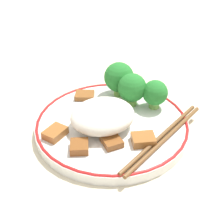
% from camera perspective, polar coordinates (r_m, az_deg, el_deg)
% --- Properties ---
extents(ground_plane, '(3.00, 3.00, 0.00)m').
position_cam_1_polar(ground_plane, '(0.54, -0.00, -3.19)').
color(ground_plane, beige).
extents(plate, '(0.26, 0.26, 0.02)m').
position_cam_1_polar(plate, '(0.54, -0.00, -2.33)').
color(plate, white).
rests_on(plate, ground_plane).
extents(rice_mound, '(0.11, 0.09, 0.04)m').
position_cam_1_polar(rice_mound, '(0.51, -1.71, -0.68)').
color(rice_mound, white).
rests_on(rice_mound, plate).
extents(broccoli_back_left, '(0.05, 0.05, 0.05)m').
position_cam_1_polar(broccoli_back_left, '(0.56, 7.88, 3.41)').
color(broccoli_back_left, '#72AD4C').
rests_on(broccoli_back_left, plate).
extents(broccoli_back_center, '(0.05, 0.05, 0.06)m').
position_cam_1_polar(broccoli_back_center, '(0.56, 3.70, 4.37)').
color(broccoli_back_center, '#72AD4C').
rests_on(broccoli_back_center, plate).
extents(broccoli_back_right, '(0.06, 0.06, 0.07)m').
position_cam_1_polar(broccoli_back_right, '(0.59, 1.28, 6.31)').
color(broccoli_back_right, '#72AD4C').
rests_on(broccoli_back_right, plate).
extents(meat_near_front, '(0.04, 0.04, 0.01)m').
position_cam_1_polar(meat_near_front, '(0.60, -5.01, 3.04)').
color(meat_near_front, brown).
rests_on(meat_near_front, plate).
extents(meat_near_left, '(0.05, 0.04, 0.01)m').
position_cam_1_polar(meat_near_left, '(0.51, -10.51, -3.45)').
color(meat_near_left, '#995B28').
rests_on(meat_near_left, plate).
extents(meat_near_right, '(0.03, 0.03, 0.01)m').
position_cam_1_polar(meat_near_right, '(0.48, -0.06, -5.35)').
color(meat_near_right, brown).
rests_on(meat_near_right, plate).
extents(meat_near_back, '(0.04, 0.04, 0.01)m').
position_cam_1_polar(meat_near_back, '(0.48, -5.99, -6.32)').
color(meat_near_back, brown).
rests_on(meat_near_back, plate).
extents(meat_on_rice_edge, '(0.04, 0.04, 0.01)m').
position_cam_1_polar(meat_on_rice_edge, '(0.55, -1.82, 0.17)').
color(meat_on_rice_edge, brown).
rests_on(meat_on_rice_edge, plate).
extents(meat_mid_left, '(0.04, 0.04, 0.01)m').
position_cam_1_polar(meat_mid_left, '(0.49, 5.74, -5.02)').
color(meat_mid_left, '#995B28').
rests_on(meat_mid_left, plate).
extents(chopsticks, '(0.20, 0.11, 0.01)m').
position_cam_1_polar(chopsticks, '(0.50, 9.39, -4.58)').
color(chopsticks, brown).
rests_on(chopsticks, plate).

